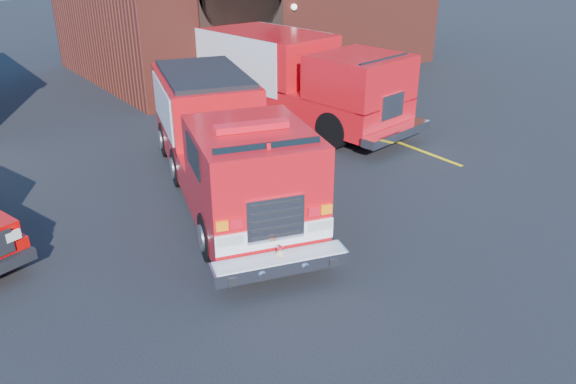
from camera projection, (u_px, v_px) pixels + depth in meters
ground at (255, 227)px, 12.29m from camera, size 100.00×100.00×0.00m
parking_stripe_near at (420, 150)px, 16.52m from camera, size 0.12×3.00×0.01m
parking_stripe_mid at (351, 125)px, 18.70m from camera, size 0.12×3.00×0.01m
parking_stripe_far at (297, 104)px, 20.88m from camera, size 0.12×3.00×0.01m
fire_engine at (223, 142)px, 13.27m from camera, size 4.78×8.79×2.61m
secondary_truck at (291, 75)px, 18.68m from camera, size 3.77×8.89×2.79m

